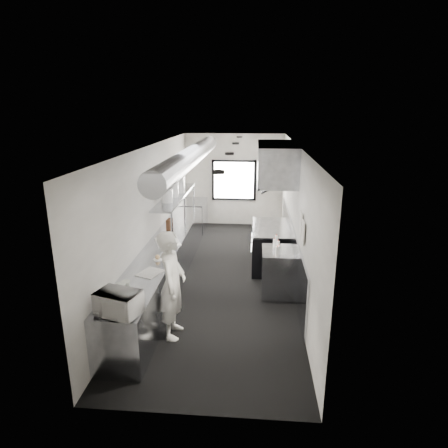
% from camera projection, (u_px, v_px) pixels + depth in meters
% --- Properties ---
extents(floor, '(3.00, 8.00, 0.01)m').
position_uv_depth(floor, '(223.00, 276.00, 8.44)').
color(floor, black).
rests_on(floor, ground).
extents(ceiling, '(3.00, 8.00, 0.01)m').
position_uv_depth(ceiling, '(223.00, 146.00, 7.64)').
color(ceiling, silver).
rests_on(ceiling, wall_back).
extents(wall_back, '(3.00, 0.02, 2.80)m').
position_uv_depth(wall_back, '(234.00, 180.00, 11.86)').
color(wall_back, silver).
rests_on(wall_back, floor).
extents(wall_front, '(3.00, 0.02, 2.80)m').
position_uv_depth(wall_front, '(192.00, 311.00, 4.22)').
color(wall_front, silver).
rests_on(wall_front, floor).
extents(wall_left, '(0.02, 8.00, 2.80)m').
position_uv_depth(wall_left, '(152.00, 213.00, 8.16)').
color(wall_left, silver).
rests_on(wall_left, floor).
extents(wall_right, '(0.02, 8.00, 2.80)m').
position_uv_depth(wall_right, '(296.00, 216.00, 7.92)').
color(wall_right, silver).
rests_on(wall_right, floor).
extents(wall_cladding, '(0.03, 5.50, 1.10)m').
position_uv_depth(wall_cladding, '(291.00, 250.00, 8.46)').
color(wall_cladding, gray).
rests_on(wall_cladding, wall_right).
extents(hvac_duct, '(0.40, 6.40, 0.40)m').
position_uv_depth(hvac_duct, '(191.00, 156.00, 8.15)').
color(hvac_duct, '#999CA2').
rests_on(hvac_duct, ceiling).
extents(service_window, '(1.36, 0.05, 1.25)m').
position_uv_depth(service_window, '(234.00, 180.00, 11.82)').
color(service_window, silver).
rests_on(service_window, wall_back).
extents(exhaust_hood, '(0.81, 2.20, 0.88)m').
position_uv_depth(exhaust_hood, '(276.00, 163.00, 8.34)').
color(exhaust_hood, gray).
rests_on(exhaust_hood, ceiling).
extents(prep_counter, '(0.70, 6.00, 0.90)m').
position_uv_depth(prep_counter, '(165.00, 264.00, 7.93)').
color(prep_counter, gray).
rests_on(prep_counter, floor).
extents(pass_shelf, '(0.45, 3.00, 0.68)m').
position_uv_depth(pass_shelf, '(176.00, 197.00, 9.05)').
color(pass_shelf, gray).
rests_on(pass_shelf, prep_counter).
extents(range, '(0.88, 1.60, 0.94)m').
position_uv_depth(range, '(270.00, 246.00, 8.90)').
color(range, black).
rests_on(range, floor).
extents(bottle_station, '(0.65, 0.80, 0.90)m').
position_uv_depth(bottle_station, '(278.00, 272.00, 7.56)').
color(bottle_station, gray).
rests_on(bottle_station, floor).
extents(far_work_table, '(0.70, 1.20, 0.90)m').
position_uv_depth(far_work_table, '(193.00, 216.00, 11.46)').
color(far_work_table, gray).
rests_on(far_work_table, floor).
extents(notice_sheet_a, '(0.02, 0.28, 0.38)m').
position_uv_depth(notice_sheet_a, '(301.00, 223.00, 6.72)').
color(notice_sheet_a, silver).
rests_on(notice_sheet_a, wall_right).
extents(notice_sheet_b, '(0.02, 0.28, 0.38)m').
position_uv_depth(notice_sheet_b, '(303.00, 232.00, 6.40)').
color(notice_sheet_b, silver).
rests_on(notice_sheet_b, wall_right).
extents(line_cook, '(0.43, 0.64, 1.75)m').
position_uv_depth(line_cook, '(172.00, 285.00, 6.04)').
color(line_cook, silver).
rests_on(line_cook, floor).
extents(microwave, '(0.62, 0.53, 0.32)m').
position_uv_depth(microwave, '(118.00, 303.00, 5.10)').
color(microwave, white).
rests_on(microwave, prep_counter).
extents(deli_tub_a, '(0.17, 0.17, 0.11)m').
position_uv_depth(deli_tub_a, '(121.00, 287.00, 5.78)').
color(deli_tub_a, '#A6AD9F').
rests_on(deli_tub_a, prep_counter).
extents(deli_tub_b, '(0.18, 0.18, 0.10)m').
position_uv_depth(deli_tub_b, '(126.00, 284.00, 5.88)').
color(deli_tub_b, '#A6AD9F').
rests_on(deli_tub_b, prep_counter).
extents(newspaper, '(0.45, 0.50, 0.01)m').
position_uv_depth(newspaper, '(150.00, 273.00, 6.41)').
color(newspaper, silver).
rests_on(newspaper, prep_counter).
extents(small_plate, '(0.20, 0.20, 0.01)m').
position_uv_depth(small_plate, '(158.00, 260.00, 6.96)').
color(small_plate, white).
rests_on(small_plate, prep_counter).
extents(pastry, '(0.09, 0.09, 0.09)m').
position_uv_depth(pastry, '(158.00, 257.00, 6.95)').
color(pastry, tan).
rests_on(pastry, small_plate).
extents(cutting_board, '(0.65, 0.74, 0.02)m').
position_uv_depth(cutting_board, '(168.00, 242.00, 7.88)').
color(cutting_board, white).
rests_on(cutting_board, prep_counter).
extents(knife_block, '(0.12, 0.22, 0.23)m').
position_uv_depth(knife_block, '(170.00, 224.00, 8.71)').
color(knife_block, '#52301C').
rests_on(knife_block, prep_counter).
extents(plate_stack_a, '(0.29, 0.29, 0.29)m').
position_uv_depth(plate_stack_a, '(167.00, 196.00, 8.31)').
color(plate_stack_a, white).
rests_on(plate_stack_a, pass_shelf).
extents(plate_stack_b, '(0.27, 0.27, 0.33)m').
position_uv_depth(plate_stack_b, '(173.00, 189.00, 8.84)').
color(plate_stack_b, white).
rests_on(plate_stack_b, pass_shelf).
extents(plate_stack_c, '(0.30, 0.30, 0.38)m').
position_uv_depth(plate_stack_c, '(179.00, 185.00, 9.27)').
color(plate_stack_c, white).
rests_on(plate_stack_c, pass_shelf).
extents(plate_stack_d, '(0.30, 0.30, 0.36)m').
position_uv_depth(plate_stack_d, '(180.00, 183.00, 9.58)').
color(plate_stack_d, white).
rests_on(plate_stack_d, pass_shelf).
extents(squeeze_bottle_a, '(0.07, 0.07, 0.20)m').
position_uv_depth(squeeze_bottle_a, '(277.00, 252.00, 7.08)').
color(squeeze_bottle_a, white).
rests_on(squeeze_bottle_a, bottle_station).
extents(squeeze_bottle_b, '(0.07, 0.07, 0.17)m').
position_uv_depth(squeeze_bottle_b, '(279.00, 250.00, 7.22)').
color(squeeze_bottle_b, white).
rests_on(squeeze_bottle_b, bottle_station).
extents(squeeze_bottle_c, '(0.06, 0.06, 0.17)m').
position_uv_depth(squeeze_bottle_c, '(278.00, 245.00, 7.45)').
color(squeeze_bottle_c, white).
rests_on(squeeze_bottle_c, bottle_station).
extents(squeeze_bottle_d, '(0.06, 0.06, 0.17)m').
position_uv_depth(squeeze_bottle_d, '(274.00, 243.00, 7.58)').
color(squeeze_bottle_d, white).
rests_on(squeeze_bottle_d, bottle_station).
extents(squeeze_bottle_e, '(0.08, 0.08, 0.19)m').
position_uv_depth(squeeze_bottle_e, '(276.00, 240.00, 7.73)').
color(squeeze_bottle_e, white).
rests_on(squeeze_bottle_e, bottle_station).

